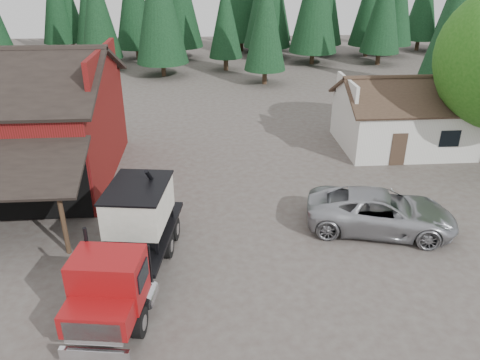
{
  "coord_description": "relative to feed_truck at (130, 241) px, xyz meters",
  "views": [
    {
      "loc": [
        0.39,
        -14.75,
        11.26
      ],
      "look_at": [
        1.8,
        4.87,
        1.8
      ],
      "focal_mm": 35.0,
      "sensor_mm": 36.0,
      "label": 1
    }
  ],
  "objects": [
    {
      "name": "near_pine_d",
      "position": [
        -1.4,
        33.95,
        5.6
      ],
      "size": [
        5.28,
        5.28,
        13.4
      ],
      "color": "#382619",
      "rests_on": "ground"
    },
    {
      "name": "near_pine_b",
      "position": [
        8.6,
        29.95,
        4.1
      ],
      "size": [
        3.96,
        3.96,
        10.4
      ],
      "color": "#382619",
      "rests_on": "ground"
    },
    {
      "name": "feed_truck",
      "position": [
        0.0,
        0.0,
        0.0
      ],
      "size": [
        3.42,
        8.72,
        3.83
      ],
      "rotation": [
        0.0,
        0.0,
        -0.14
      ],
      "color": "black",
      "rests_on": "ground"
    },
    {
      "name": "conifer_backdrop",
      "position": [
        2.6,
        41.95,
        -1.79
      ],
      "size": [
        76.0,
        16.0,
        16.0
      ],
      "primitive_type": null,
      "color": "black",
      "rests_on": "ground"
    },
    {
      "name": "farmhouse",
      "position": [
        15.6,
        12.95,
        -0.12
      ],
      "size": [
        8.6,
        6.42,
        4.65
      ],
      "color": "silver",
      "rests_on": "ground"
    },
    {
      "name": "silver_car",
      "position": [
        10.6,
        2.95,
        -0.88
      ],
      "size": [
        7.11,
        4.58,
        1.82
      ],
      "primitive_type": "imported",
      "rotation": [
        0.0,
        0.0,
        1.32
      ],
      "color": "#A9ABB1",
      "rests_on": "ground"
    },
    {
      "name": "near_pine_c",
      "position": [
        24.6,
        25.95,
        5.1
      ],
      "size": [
        4.84,
        4.84,
        12.4
      ],
      "color": "#382619",
      "rests_on": "ground"
    },
    {
      "name": "ground",
      "position": [
        2.6,
        -0.05,
        -1.79
      ],
      "size": [
        120.0,
        120.0,
        0.0
      ],
      "primitive_type": "plane",
      "color": "#493F39",
      "rests_on": "ground"
    }
  ]
}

